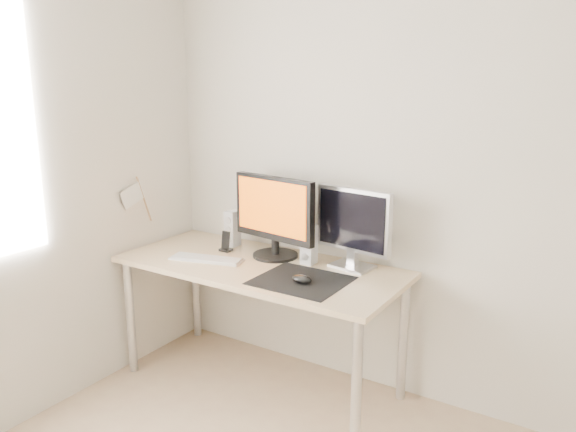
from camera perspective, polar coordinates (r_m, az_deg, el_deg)
The scene contains 11 objects.
wall_back at distance 2.91m, azimuth 16.53°, elevation 3.84°, with size 3.50×3.50×0.00m, color beige.
mousepad at distance 2.86m, azimuth 1.37°, elevation -6.57°, with size 0.45×0.40×0.00m, color black.
mouse at distance 2.81m, azimuth 1.40°, elevation -6.41°, with size 0.11×0.06×0.04m, color black.
desk at distance 3.13m, azimuth -2.88°, elevation -6.25°, with size 1.60×0.70×0.73m.
main_monitor at distance 3.16m, azimuth -1.42°, elevation 0.22°, with size 0.55×0.29×0.47m.
second_monitor at distance 3.00m, azimuth 6.65°, elevation -0.85°, with size 0.45×0.19×0.43m.
speaker_left at distance 3.42m, azimuth -5.67°, elevation -1.28°, with size 0.07×0.08×0.22m.
speaker_right at distance 3.08m, azimuth 2.14°, elevation -2.93°, with size 0.07×0.08×0.22m.
keyboard at distance 3.20m, azimuth -8.28°, elevation -4.33°, with size 0.44×0.22×0.02m.
phone_dock at distance 3.34m, azimuth -6.34°, elevation -2.95°, with size 0.07×0.06×0.12m.
pennant at distance 3.43m, azimuth -15.19°, elevation 1.93°, with size 0.01×0.23×0.29m.
Camera 1 is at (0.78, -1.02, 1.72)m, focal length 35.00 mm.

